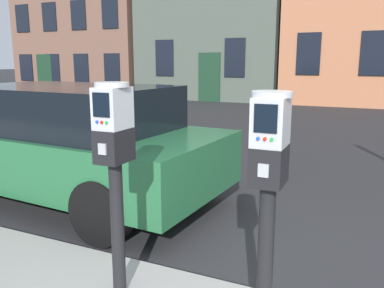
% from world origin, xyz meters
% --- Properties ---
extents(parking_meter_near_kerb, '(0.22, 0.25, 1.44)m').
position_xyz_m(parking_meter_near_kerb, '(-0.76, -0.24, 1.13)').
color(parking_meter_near_kerb, black).
rests_on(parking_meter_near_kerb, sidewalk_slab).
extents(parking_meter_twin_adjacent, '(0.22, 0.25, 1.42)m').
position_xyz_m(parking_meter_twin_adjacent, '(0.25, -0.24, 1.12)').
color(parking_meter_twin_adjacent, black).
rests_on(parking_meter_twin_adjacent, sidewalk_slab).
extents(parked_car_silver_sedan, '(4.52, 2.07, 1.42)m').
position_xyz_m(parked_car_silver_sedan, '(-2.90, 1.46, 0.75)').
color(parked_car_silver_sedan, '#236038').
rests_on(parked_car_silver_sedan, ground_plane).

